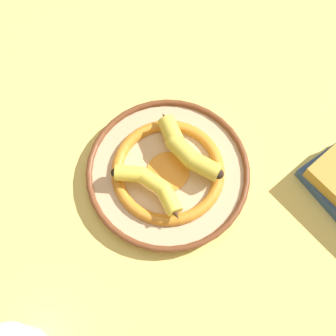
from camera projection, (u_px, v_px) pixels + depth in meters
name	position (u px, v px, depth m)	size (l,w,h in m)	color
ground_plane	(171.00, 159.00, 0.98)	(2.80, 2.80, 0.00)	#E5CC6B
decorative_bowl	(168.00, 172.00, 0.95)	(0.33, 0.33, 0.04)	tan
banana_a	(152.00, 186.00, 0.90)	(0.08, 0.17, 0.03)	yellow
banana_b	(186.00, 149.00, 0.93)	(0.11, 0.17, 0.04)	gold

